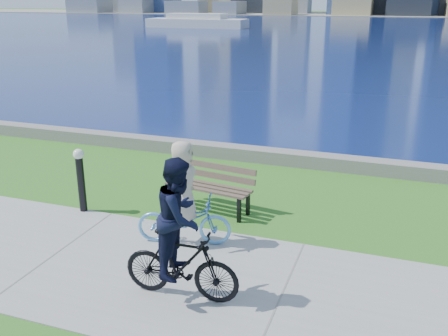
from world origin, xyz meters
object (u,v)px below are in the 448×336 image
(park_bench, at_px, (211,184))
(cyclist_man, at_px, (180,241))
(cyclist_woman, at_px, (184,206))
(bollard_lamp, at_px, (81,176))

(park_bench, bearing_deg, cyclist_man, -68.38)
(cyclist_woman, bearing_deg, park_bench, -10.29)
(cyclist_woman, relative_size, cyclist_man, 0.88)
(bollard_lamp, relative_size, cyclist_man, 0.63)
(bollard_lamp, distance_m, cyclist_woman, 2.64)
(bollard_lamp, height_order, cyclist_man, cyclist_man)
(park_bench, relative_size, cyclist_man, 0.88)
(cyclist_man, bearing_deg, bollard_lamp, 53.12)
(cyclist_woman, bearing_deg, cyclist_man, -171.13)
(park_bench, distance_m, cyclist_man, 3.31)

